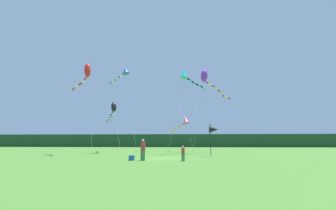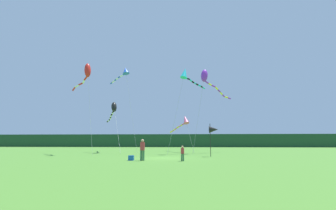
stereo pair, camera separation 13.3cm
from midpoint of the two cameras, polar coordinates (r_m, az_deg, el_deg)
ground_plane at (r=22.00m, az=-1.33°, el=-12.50°), size 120.00×120.00×0.00m
distant_treeline at (r=66.89m, az=2.37°, el=-8.43°), size 108.00×2.16×3.49m
person_adult at (r=19.35m, az=-6.16°, el=-10.23°), size 0.37×0.37×1.66m
person_child at (r=18.72m, az=3.38°, el=-11.17°), size 0.26×0.26×1.16m
cooler_box at (r=19.67m, az=-8.80°, el=-12.29°), size 0.42×0.32×0.39m
banner_flag_pole at (r=24.77m, az=10.60°, el=-5.79°), size 0.90×0.70×3.27m
kite_blue at (r=35.33m, az=-10.43°, el=7.71°), size 5.26×4.34×12.07m
kite_cyan at (r=30.75m, az=4.16°, el=7.18°), size 4.80×5.26×10.77m
kite_black at (r=35.49m, az=-12.99°, el=-0.92°), size 5.17×9.88×7.24m
kite_purple at (r=32.51m, az=9.02°, el=6.25°), size 5.95×7.02×10.96m
kite_rainbow at (r=34.57m, az=3.53°, el=-3.93°), size 3.67×7.31×5.29m
kite_red at (r=30.93m, az=-18.91°, el=7.28°), size 5.02×4.74×10.86m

